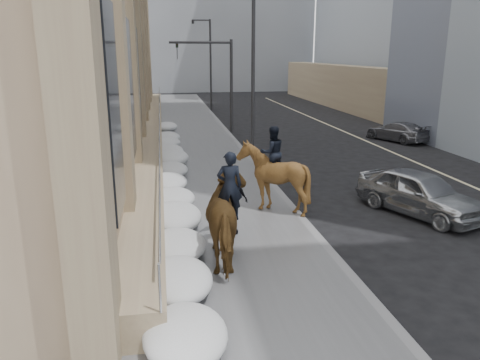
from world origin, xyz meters
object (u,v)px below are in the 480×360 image
object	(u,v)px
mounted_horse_left	(231,217)
car_silver	(419,193)
pedestrian	(229,202)
mounted_horse_right	(273,175)
car_grey	(397,131)

from	to	relation	value
mounted_horse_left	car_silver	size ratio (longest dim) A/B	0.64
car_silver	pedestrian	bearing A→B (deg)	165.20
car_silver	mounted_horse_left	bearing A→B (deg)	179.77
mounted_horse_left	car_silver	world-z (taller)	mounted_horse_left
mounted_horse_right	car_grey	distance (m)	15.68
mounted_horse_right	car_silver	size ratio (longest dim) A/B	0.64
mounted_horse_right	car_grey	size ratio (longest dim) A/B	0.69
mounted_horse_left	car_grey	world-z (taller)	mounted_horse_left
pedestrian	car_silver	bearing A→B (deg)	0.78
pedestrian	car_silver	size ratio (longest dim) A/B	0.43
car_grey	car_silver	bearing A→B (deg)	43.08
mounted_horse_left	pedestrian	xyz separation A→B (m)	(0.23, 1.87, -0.23)
mounted_horse_right	pedestrian	bearing A→B (deg)	35.60
car_silver	car_grey	world-z (taller)	car_silver
mounted_horse_right	car_silver	world-z (taller)	mounted_horse_right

